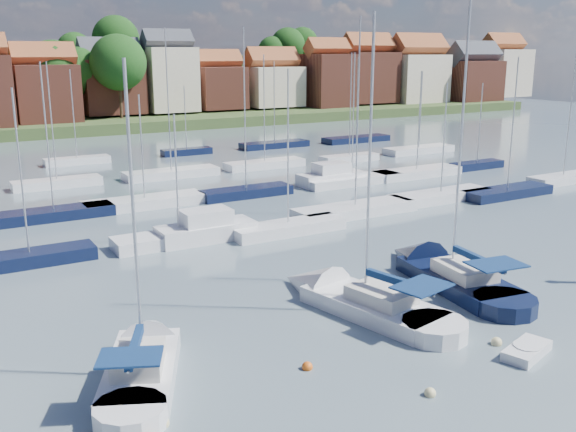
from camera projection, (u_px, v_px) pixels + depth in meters
ground at (177, 184)px, 65.13m from camera, size 260.00×260.00×0.00m
sailboat_left at (145, 361)px, 27.13m from camera, size 6.70×10.41×13.95m
sailboat_centre at (351, 300)px, 33.87m from camera, size 5.58×12.34×16.21m
sailboat_navy at (441, 273)px, 38.02m from camera, size 5.03×12.82×17.24m
tender at (527, 351)px, 28.35m from camera, size 2.94×1.99×0.58m
buoy_a at (163, 426)px, 23.06m from camera, size 0.50×0.50×0.50m
buoy_b at (430, 396)px, 25.09m from camera, size 0.46×0.46×0.46m
buoy_c at (307, 369)px, 27.19m from camera, size 0.46×0.46×0.46m
buoy_d at (496, 344)px, 29.47m from camera, size 0.51×0.51×0.51m
buoy_e at (410, 286)px, 36.75m from camera, size 0.50×0.50×0.50m
marina_field at (214, 186)px, 61.88m from camera, size 79.62×41.41×15.93m
far_shore_town at (38, 91)px, 142.71m from camera, size 212.46×90.00×22.27m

